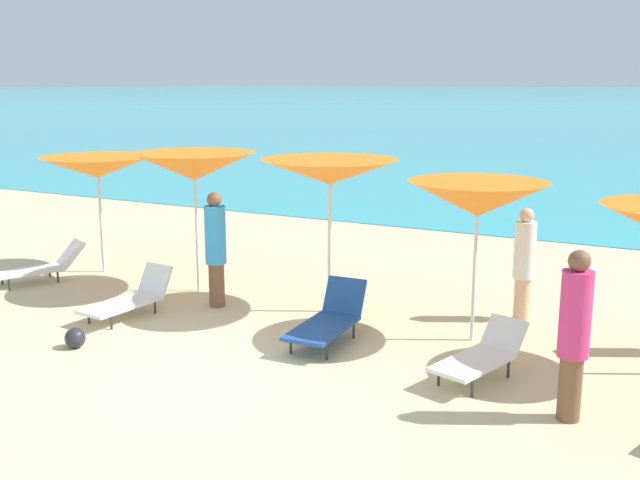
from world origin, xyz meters
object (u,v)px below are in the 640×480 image
(lounge_chair_0, at_px, (130,298))
(beachgoer_3, at_px, (524,261))
(umbrella_2, at_px, (330,172))
(beachgoer_1, at_px, (216,246))
(beachgoer_2, at_px, (574,331))
(umbrella_1, at_px, (194,167))
(lounge_chair_2, at_px, (41,266))
(umbrella_0, at_px, (98,167))
(beach_ball, at_px, (75,338))
(lounge_chair_1, at_px, (481,355))
(lounge_chair_4, at_px, (329,319))
(umbrella_3, at_px, (478,199))

(lounge_chair_0, height_order, beachgoer_3, beachgoer_3)
(umbrella_2, relative_size, beachgoer_1, 1.29)
(beachgoer_2, bearing_deg, umbrella_1, 141.88)
(lounge_chair_2, xyz_separation_m, beachgoer_2, (9.39, -1.34, 0.70))
(umbrella_0, relative_size, beach_ball, 8.07)
(lounge_chair_1, distance_m, beachgoer_3, 2.59)
(lounge_chair_4, height_order, beachgoer_1, beachgoer_1)
(beach_ball, bearing_deg, lounge_chair_0, 101.86)
(umbrella_3, relative_size, lounge_chair_2, 1.33)
(lounge_chair_2, distance_m, lounge_chair_4, 6.03)
(lounge_chair_2, bearing_deg, beachgoer_1, 29.29)
(beach_ball, bearing_deg, umbrella_3, 30.96)
(beachgoer_1, xyz_separation_m, beach_ball, (-0.59, -2.46, -0.85))
(lounge_chair_1, bearing_deg, lounge_chair_0, -162.60)
(umbrella_0, relative_size, beachgoer_3, 1.31)
(lounge_chair_4, height_order, beachgoer_2, beachgoer_2)
(lounge_chair_0, relative_size, beachgoer_2, 0.84)
(lounge_chair_1, distance_m, lounge_chair_4, 2.25)
(umbrella_2, relative_size, beach_ball, 8.58)
(lounge_chair_4, distance_m, beachgoer_3, 3.14)
(umbrella_3, bearing_deg, umbrella_2, 173.91)
(beachgoer_1, height_order, beachgoer_2, beachgoer_2)
(umbrella_1, relative_size, lounge_chair_1, 1.56)
(beachgoer_3, bearing_deg, umbrella_0, 80.32)
(umbrella_2, xyz_separation_m, lounge_chair_0, (-2.61, -1.63, -1.91))
(lounge_chair_0, relative_size, lounge_chair_1, 1.02)
(lounge_chair_2, xyz_separation_m, beachgoer_1, (3.67, 0.26, 0.69))
(lounge_chair_1, distance_m, beachgoer_1, 4.72)
(beachgoer_2, relative_size, beachgoer_3, 1.08)
(umbrella_2, distance_m, beachgoer_1, 2.19)
(lounge_chair_0, distance_m, beachgoer_1, 1.53)
(lounge_chair_4, height_order, beachgoer_3, beachgoer_3)
(umbrella_1, height_order, lounge_chair_1, umbrella_1)
(lounge_chair_0, xyz_separation_m, beachgoer_1, (0.89, 1.03, 0.70))
(lounge_chair_0, distance_m, lounge_chair_4, 3.26)
(umbrella_2, bearing_deg, umbrella_3, -6.09)
(umbrella_2, distance_m, lounge_chair_0, 3.62)
(umbrella_1, relative_size, umbrella_2, 1.00)
(umbrella_2, relative_size, umbrella_3, 1.07)
(umbrella_3, distance_m, beachgoer_1, 4.22)
(lounge_chair_2, bearing_deg, beach_ball, -10.28)
(lounge_chair_0, bearing_deg, lounge_chair_4, 11.74)
(lounge_chair_0, xyz_separation_m, lounge_chair_1, (5.46, 0.10, 0.01))
(lounge_chair_4, bearing_deg, beachgoer_1, 162.17)
(umbrella_0, bearing_deg, umbrella_2, -2.27)
(umbrella_2, bearing_deg, umbrella_1, -179.34)
(umbrella_0, height_order, beachgoer_3, umbrella_0)
(lounge_chair_2, height_order, beachgoer_1, beachgoer_1)
(umbrella_3, bearing_deg, beachgoer_3, 71.96)
(umbrella_2, distance_m, beach_ball, 4.35)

